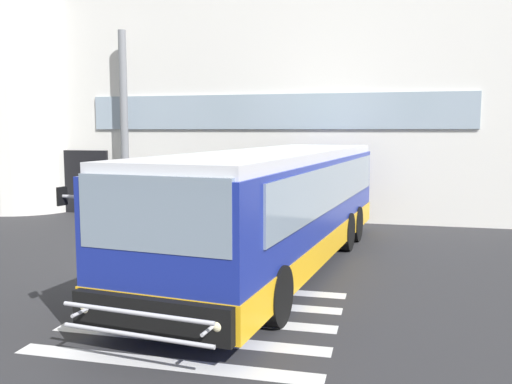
{
  "coord_description": "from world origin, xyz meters",
  "views": [
    {
      "loc": [
        4.87,
        -12.53,
        3.15
      ],
      "look_at": [
        1.48,
        1.53,
        1.5
      ],
      "focal_mm": 37.89,
      "sensor_mm": 36.0,
      "label": 1
    }
  ],
  "objects_px": {
    "passenger_near_column": "(134,195)",
    "entry_support_column": "(124,125)",
    "passenger_by_doorway": "(169,195)",
    "safety_bollard_yellow": "(323,220)",
    "bus_main_foreground": "(277,210)"
  },
  "relations": [
    {
      "from": "passenger_near_column",
      "to": "passenger_by_doorway",
      "type": "distance_m",
      "value": 1.27
    },
    {
      "from": "passenger_by_doorway",
      "to": "safety_bollard_yellow",
      "type": "relative_size",
      "value": 1.86
    },
    {
      "from": "passenger_by_doorway",
      "to": "bus_main_foreground",
      "type": "bearing_deg",
      "value": -46.2
    },
    {
      "from": "safety_bollard_yellow",
      "to": "entry_support_column",
      "type": "bearing_deg",
      "value": 166.33
    },
    {
      "from": "bus_main_foreground",
      "to": "passenger_by_doorway",
      "type": "relative_size",
      "value": 6.93
    },
    {
      "from": "entry_support_column",
      "to": "passenger_near_column",
      "type": "distance_m",
      "value": 2.72
    },
    {
      "from": "entry_support_column",
      "to": "passenger_near_column",
      "type": "relative_size",
      "value": 3.99
    },
    {
      "from": "entry_support_column",
      "to": "safety_bollard_yellow",
      "type": "relative_size",
      "value": 7.43
    },
    {
      "from": "passenger_near_column",
      "to": "entry_support_column",
      "type": "bearing_deg",
      "value": 129.27
    },
    {
      "from": "entry_support_column",
      "to": "passenger_by_doorway",
      "type": "distance_m",
      "value": 3.29
    },
    {
      "from": "passenger_by_doorway",
      "to": "safety_bollard_yellow",
      "type": "height_order",
      "value": "passenger_by_doorway"
    },
    {
      "from": "entry_support_column",
      "to": "passenger_near_column",
      "type": "bearing_deg",
      "value": -50.73
    },
    {
      "from": "entry_support_column",
      "to": "bus_main_foreground",
      "type": "bearing_deg",
      "value": -40.87
    },
    {
      "from": "bus_main_foreground",
      "to": "passenger_near_column",
      "type": "bearing_deg",
      "value": 140.72
    },
    {
      "from": "passenger_by_doorway",
      "to": "entry_support_column",
      "type": "bearing_deg",
      "value": 155.32
    }
  ]
}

